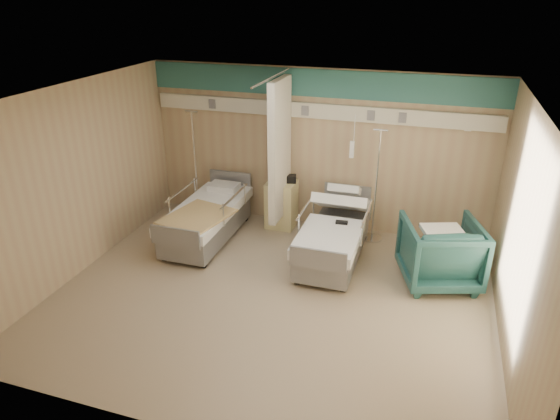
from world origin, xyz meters
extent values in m
cube|color=gray|center=(0.00, 0.00, 0.00)|extent=(6.00, 5.00, 0.00)
cube|color=tan|center=(0.00, 2.50, 1.40)|extent=(6.00, 0.04, 2.80)
cube|color=tan|center=(0.00, -2.50, 1.40)|extent=(6.00, 0.04, 2.80)
cube|color=tan|center=(-3.00, 0.00, 1.40)|extent=(0.04, 5.00, 2.80)
cube|color=tan|center=(3.00, 0.00, 1.40)|extent=(0.04, 5.00, 2.80)
cube|color=silver|center=(0.00, 0.00, 2.80)|extent=(6.00, 5.00, 0.04)
cube|color=#2D6966|center=(0.00, 2.48, 2.55)|extent=(6.00, 0.04, 0.45)
cube|color=beige|center=(0.00, 2.45, 2.10)|extent=(5.88, 0.08, 0.25)
cylinder|color=silver|center=(-0.50, 1.60, 2.76)|extent=(0.03, 1.80, 0.03)
cube|color=beige|center=(-0.50, 1.95, 1.51)|extent=(0.12, 0.90, 2.35)
cube|color=beige|center=(-0.55, 2.20, 0.42)|extent=(0.50, 0.48, 0.85)
imported|color=#1E4C4B|center=(2.21, 1.11, 0.49)|extent=(1.32, 1.34, 0.98)
cube|color=white|center=(2.21, 1.09, 1.01)|extent=(0.69, 0.65, 0.06)
cylinder|color=silver|center=(1.10, 2.18, 0.01)|extent=(0.35, 0.35, 0.03)
cylinder|color=silver|center=(1.10, 2.18, 0.97)|extent=(0.03, 0.03, 1.93)
cylinder|color=silver|center=(1.10, 2.18, 1.93)|extent=(0.23, 0.03, 0.03)
cylinder|color=silver|center=(-2.15, 2.07, 0.02)|extent=(0.36, 0.36, 0.03)
cylinder|color=silver|center=(-2.15, 2.07, 1.01)|extent=(0.03, 0.03, 2.02)
cylinder|color=silver|center=(-2.15, 2.07, 2.02)|extent=(0.24, 0.03, 0.03)
cube|color=black|center=(0.71, 1.33, 0.65)|extent=(0.19, 0.10, 0.04)
cube|color=tan|center=(-1.53, 0.84, 0.65)|extent=(1.07, 1.24, 0.04)
cube|color=black|center=(-0.42, 2.24, 0.92)|extent=(0.27, 0.21, 0.13)
cylinder|color=white|center=(-0.63, 2.31, 0.92)|extent=(0.11, 0.11, 0.14)
camera|label=1|loc=(1.91, -5.61, 4.02)|focal=32.00mm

